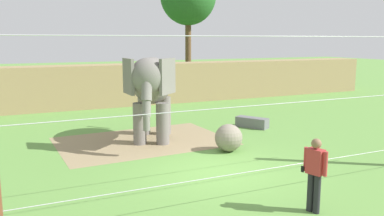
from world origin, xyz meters
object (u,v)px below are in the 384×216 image
Objects in this scene: zookeeper at (315,172)px; feed_trough at (252,122)px; elephant at (152,85)px; enrichment_ball at (229,138)px.

zookeeper reaches higher than feed_trough.
zookeeper is at bearing -80.96° from elephant.
zookeeper is 1.14× the size of feed_trough.
zookeeper reaches higher than enrichment_ball.
feed_trough is (3.53, 7.88, -0.71)m from zookeeper.
enrichment_ball is (1.91, -2.42, -1.64)m from elephant.
feed_trough is (4.71, 0.43, -1.89)m from elephant.
elephant is 2.41× the size of zookeeper.
enrichment_ball is at bearing -134.50° from feed_trough.
zookeeper is at bearing -98.15° from enrichment_ball.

